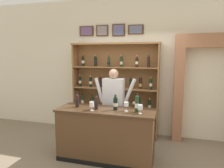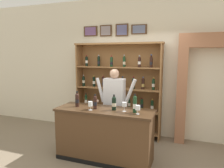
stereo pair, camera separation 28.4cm
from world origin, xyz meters
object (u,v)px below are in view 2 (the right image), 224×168
Objects in this scene: wine_glass_right at (124,105)px; tasting_bottle_vin_santo at (135,104)px; wine_glass_center at (138,108)px; wine_glass_left at (90,104)px; tasting_bottle_chianti at (114,103)px; tasting_bottle_grappa at (95,102)px; tasting_bottle_riserva at (77,100)px; tasting_counter at (105,134)px; shopkeeper at (114,99)px; wine_shelf at (118,87)px.

tasting_bottle_vin_santo is at bearing -2.27° from wine_glass_right.
wine_glass_left is at bearing -177.29° from wine_glass_center.
tasting_bottle_chianti is 0.86× the size of tasting_bottle_vin_santo.
tasting_bottle_riserva is at bearing 174.82° from tasting_bottle_grappa.
tasting_bottle_grappa reaches higher than tasting_counter.
shopkeeper reaches higher than tasting_bottle_grappa.
tasting_bottle_chianti is at bearing 173.36° from wine_glass_right.
shopkeeper is 10.09× the size of wine_glass_right.
tasting_bottle_vin_santo is 2.08× the size of wine_glass_left.
tasting_bottle_vin_santo is at bearing -3.24° from tasting_counter.
wine_glass_left is (0.35, -0.14, -0.03)m from tasting_bottle_riserva.
tasting_bottle_riserva is at bearing 179.96° from tasting_bottle_chianti.
tasting_counter is 0.84m from tasting_bottle_riserva.
wine_shelf is 13.49× the size of wine_glass_right.
wine_glass_right is (0.40, -0.61, 0.06)m from shopkeeper.
wine_glass_left reaches higher than tasting_counter.
tasting_bottle_chianti is at bearing 175.46° from tasting_bottle_vin_santo.
shopkeeper is 0.63m from tasting_bottle_chianti.
tasting_bottle_chianti reaches higher than wine_glass_left.
shopkeeper is 6.06× the size of tasting_bottle_grappa.
tasting_bottle_riserva is 1.08× the size of tasting_bottle_grappa.
tasting_bottle_chianti reaches higher than tasting_counter.
wine_glass_right is (0.20, -0.02, -0.01)m from tasting_bottle_chianti.
tasting_bottle_vin_santo is (0.74, -1.33, -0.05)m from wine_shelf.
wine_glass_left is at bearing -91.93° from wine_shelf.
shopkeeper reaches higher than wine_glass_left.
tasting_bottle_grappa is at bearing -104.09° from shopkeeper.
wine_glass_left is at bearing -172.06° from tasting_bottle_vin_santo.
tasting_bottle_grappa is (-0.16, -0.62, 0.07)m from shopkeeper.
tasting_bottle_riserva is 1.14m from tasting_bottle_vin_santo.
wine_glass_right is at bearing -6.64° from tasting_bottle_chianti.
tasting_bottle_chianti reaches higher than wine_glass_center.
tasting_bottle_riserva is 1.06× the size of tasting_bottle_chianti.
tasting_bottle_riserva is at bearing 178.55° from wine_glass_right.
tasting_bottle_grappa is (-0.17, -0.04, 0.61)m from tasting_counter.
tasting_counter is 0.72m from wine_glass_right.
shopkeeper is at bearing 133.38° from tasting_bottle_vin_santo.
tasting_bottle_vin_santo is (0.57, -0.03, 0.64)m from tasting_counter.
wine_glass_center is at bearing -4.79° from tasting_bottle_riserva.
wine_glass_center is 0.96× the size of wine_glass_left.
wine_shelf is 1.45m from wine_glass_left.
tasting_bottle_vin_santo is 0.19m from wine_glass_right.
tasting_bottle_riserva is 1.97× the size of wine_glass_center.
tasting_bottle_grappa reaches higher than wine_glass_center.
wine_glass_center is (0.64, -0.10, 0.59)m from tasting_counter.
wine_shelf is 1.34× the size of shopkeeper.
wine_shelf is at bearing 73.03° from tasting_bottle_riserva.
tasting_bottle_chianti is at bearing 19.48° from wine_glass_left.
shopkeeper is at bearing 75.91° from tasting_bottle_grappa.
wine_glass_center is (0.07, -0.07, -0.05)m from tasting_bottle_vin_santo.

